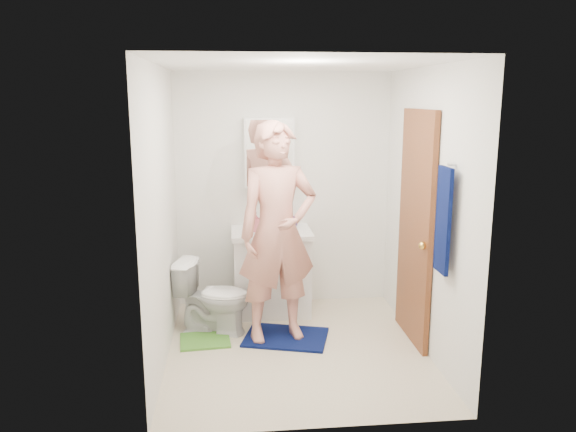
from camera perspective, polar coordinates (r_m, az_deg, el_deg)
The scene contains 22 objects.
floor at distance 5.02m, azimuth 0.86°, elevation -13.47°, with size 2.20×2.40×0.02m, color beige.
ceiling at distance 4.54m, azimuth 0.96°, elevation 15.29°, with size 2.20×2.40×0.02m, color white.
wall_back at distance 5.82m, azimuth -0.47°, elevation 2.60°, with size 2.20×0.02×2.40m, color silver.
wall_front at distance 3.47m, azimuth 3.22°, elevation -3.89°, with size 2.20×0.02×2.40m, color silver.
wall_left at distance 4.64m, azimuth -12.84°, elevation -0.11°, with size 0.02×2.40×2.40m, color silver.
wall_right at distance 4.88m, azimuth 13.96°, elevation 0.44°, with size 0.02×2.40×2.40m, color silver.
vanity_cabinet at distance 5.71m, azimuth -1.69°, elevation -5.86°, with size 0.75×0.55×0.80m, color white.
countertop at distance 5.59m, azimuth -1.71°, elevation -1.71°, with size 0.79×0.59×0.05m, color white.
sink_basin at distance 5.59m, azimuth -1.71°, elevation -1.56°, with size 0.40×0.40×0.03m, color white.
faucet at distance 5.75m, azimuth -1.84°, elevation -0.46°, with size 0.03×0.03×0.12m, color silver.
medicine_cabinet at distance 5.68m, azimuth -1.92°, elevation 6.44°, with size 0.50×0.12×0.70m, color white.
mirror_panel at distance 5.62m, azimuth -1.88°, elevation 6.38°, with size 0.46×0.01×0.66m, color white.
door at distance 5.04m, azimuth 12.81°, elevation -1.18°, with size 0.05×0.80×2.05m, color brown.
door_knob at distance 4.76m, azimuth 13.52°, elevation -2.94°, with size 0.07×0.07×0.07m, color gold.
towel at distance 4.32m, azimuth 15.50°, elevation -0.44°, with size 0.03×0.24×0.80m, color #071145.
towel_hook at distance 4.27m, azimuth 16.31°, elevation 5.09°, with size 0.02×0.02×0.06m, color silver.
toilet at distance 5.28m, azimuth -7.58°, elevation -8.13°, with size 0.38×0.67×0.68m, color white.
bath_mat at distance 5.21m, azimuth -0.21°, elevation -12.21°, with size 0.73×0.52×0.02m, color #071145.
green_rug at distance 5.21m, azimuth -8.43°, elevation -12.39°, with size 0.44×0.37×0.02m, color #4D9130.
soap_dispenser at distance 5.51m, azimuth -3.30°, elevation -0.59°, with size 0.09×0.09×0.20m, color #C95E69.
toothbrush_cup at distance 5.72m, azimuth 0.41°, elevation -0.61°, with size 0.13×0.13×0.10m, color #653D86.
man at distance 4.89m, azimuth -1.06°, elevation -1.70°, with size 0.71×0.46×1.94m, color tan.
Camera 1 is at (-0.53, -4.50, 2.15)m, focal length 35.00 mm.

